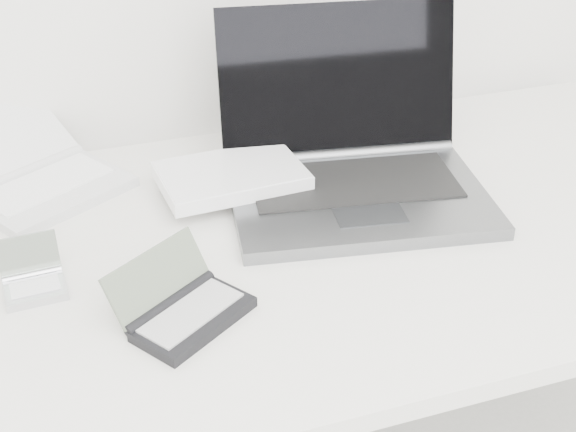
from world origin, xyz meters
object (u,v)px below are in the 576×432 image
object	(u,v)px
desk	(298,257)
netbook_open_white	(36,177)
laptop_large	(329,166)
palmtop_charcoal	(184,308)

from	to	relation	value
desk	netbook_open_white	bearing A→B (deg)	143.27
desk	netbook_open_white	size ratio (longest dim) A/B	4.19
laptop_large	netbook_open_white	distance (m)	0.51
desk	palmtop_charcoal	xyz separation A→B (m)	(-0.22, -0.15, 0.06)
desk	laptop_large	bearing A→B (deg)	49.44
laptop_large	netbook_open_white	size ratio (longest dim) A/B	1.48
netbook_open_white	palmtop_charcoal	world-z (taller)	netbook_open_white
netbook_open_white	palmtop_charcoal	size ratio (longest dim) A/B	1.84
laptop_large	palmtop_charcoal	size ratio (longest dim) A/B	2.71
laptop_large	palmtop_charcoal	distance (m)	0.42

